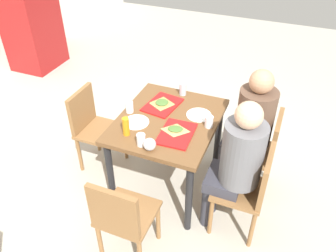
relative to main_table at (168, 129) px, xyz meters
name	(u,v)px	position (x,y,z in m)	size (l,w,h in m)	color
ground_plane	(168,182)	(0.00, 0.00, -0.67)	(10.00, 10.00, 0.02)	#B2AD9E
main_table	(168,129)	(0.00, 0.00, 0.00)	(1.01, 0.84, 0.77)	brown
chair_near_left	(250,187)	(-0.25, -0.80, -0.17)	(0.40, 0.40, 0.84)	olive
chair_near_right	(261,148)	(0.25, -0.80, -0.17)	(0.40, 0.40, 0.84)	olive
chair_far_side	(92,124)	(0.00, 0.80, -0.17)	(0.40, 0.40, 0.84)	olive
chair_left_end	(122,216)	(-0.89, 0.00, -0.17)	(0.40, 0.40, 0.84)	olive
person_in_red	(237,159)	(-0.25, -0.66, 0.08)	(0.32, 0.42, 1.25)	#383842
person_in_brown_jacket	(250,123)	(0.25, -0.66, 0.08)	(0.32, 0.42, 1.25)	#383842
tray_red_near	(177,134)	(-0.18, -0.15, 0.12)	(0.36, 0.26, 0.02)	red
tray_red_far	(162,105)	(0.18, 0.13, 0.12)	(0.36, 0.26, 0.02)	red
paper_plate_center	(136,122)	(-0.15, 0.23, 0.12)	(0.22, 0.22, 0.01)	white
paper_plate_near_edge	(199,115)	(0.15, -0.23, 0.12)	(0.22, 0.22, 0.01)	white
pizza_slice_a	(175,129)	(-0.15, -0.13, 0.14)	(0.17, 0.20, 0.02)	#DBAD60
pizza_slice_b	(162,103)	(0.18, 0.13, 0.14)	(0.21, 0.21, 0.02)	tan
plastic_cup_a	(129,107)	(-0.03, 0.36, 0.16)	(0.07, 0.07, 0.10)	white
plastic_cup_b	(209,122)	(0.03, -0.36, 0.16)	(0.07, 0.07, 0.10)	white
plastic_cup_c	(141,140)	(-0.40, 0.06, 0.16)	(0.07, 0.07, 0.10)	white
soda_can	(183,89)	(0.43, 0.02, 0.17)	(0.07, 0.07, 0.12)	#B7BCC6
condiment_bottle	(126,126)	(-0.33, 0.23, 0.19)	(0.06, 0.06, 0.16)	orange
foil_bundle	(150,144)	(-0.43, -0.02, 0.16)	(0.10, 0.10, 0.10)	silver
drink_fridge	(27,4)	(1.64, 2.85, 0.29)	(0.70, 0.60, 1.90)	maroon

